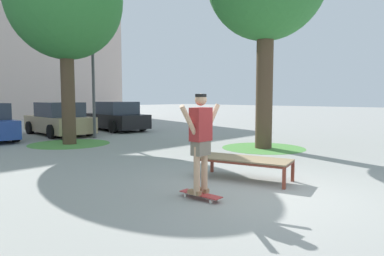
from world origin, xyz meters
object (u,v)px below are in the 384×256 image
object	(u,v)px
light_post	(92,47)
tree_mid_back	(65,0)
skater	(201,136)
skate_box	(244,160)
car_tan	(59,120)
skateboard	(201,195)
car_black	(115,117)

from	to	relation	value
light_post	tree_mid_back	bearing A→B (deg)	-150.27
skater	light_post	size ratio (longest dim) A/B	0.29
skate_box	car_tan	xyz separation A→B (m)	(1.42, 11.19, 0.28)
skater	car_tan	world-z (taller)	skater
skateboard	light_post	world-z (taller)	light_post
car_tan	skateboard	bearing A→B (deg)	-105.05
tree_mid_back	light_post	size ratio (longest dim) A/B	1.27
tree_mid_back	car_tan	bearing A→B (deg)	69.89
skate_box	tree_mid_back	xyz separation A→B (m)	(0.23, 7.95, 4.79)
light_post	skateboard	bearing A→B (deg)	-111.03
tree_mid_back	skateboard	bearing A→B (deg)	-102.98
skater	car_black	xyz separation A→B (m)	(6.15, 11.46, -0.38)
skateboard	skater	distance (m)	0.99
light_post	car_black	bearing A→B (deg)	41.58
skateboard	skate_box	bearing A→B (deg)	8.37
skater	tree_mid_back	bearing A→B (deg)	77.01
car_black	skate_box	bearing A→B (deg)	-111.84
car_tan	car_black	distance (m)	3.08
tree_mid_back	light_post	bearing A→B (deg)	29.73
light_post	skater	bearing A→B (deg)	-111.03
skate_box	skateboard	size ratio (longest dim) A/B	2.52
skateboard	light_post	xyz separation A→B (m)	(3.50, 9.12, 3.75)
tree_mid_back	car_black	distance (m)	7.02
skateboard	light_post	bearing A→B (deg)	68.97
tree_mid_back	car_black	bearing A→B (deg)	37.51
skate_box	skater	size ratio (longest dim) A/B	1.20
car_black	skateboard	bearing A→B (deg)	-118.22
skate_box	car_black	bearing A→B (deg)	68.16
skate_box	car_tan	world-z (taller)	car_tan
skateboard	tree_mid_back	distance (m)	9.85
skateboard	car_black	distance (m)	13.03
skateboard	car_tan	distance (m)	11.85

